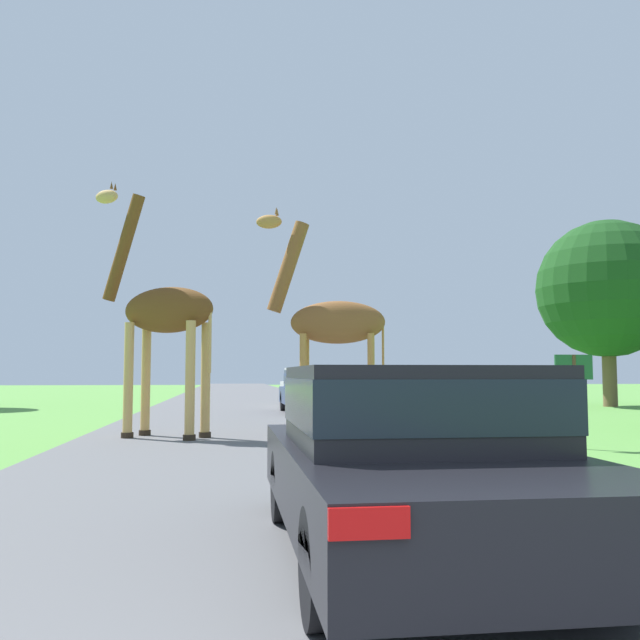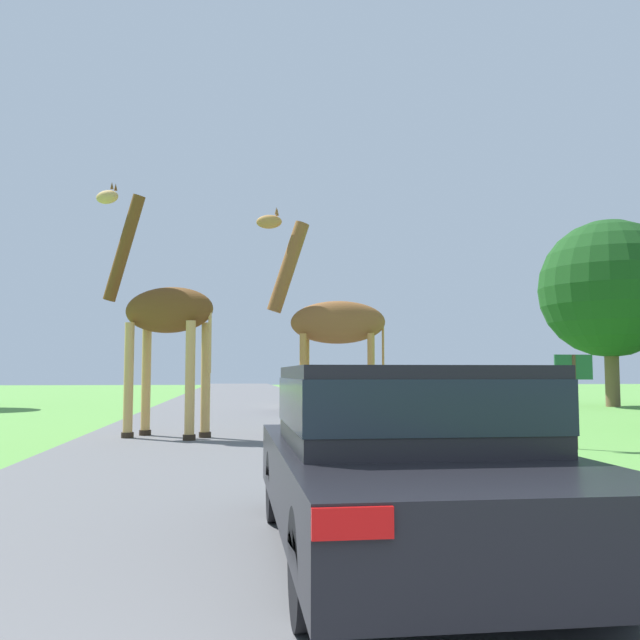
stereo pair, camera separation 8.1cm
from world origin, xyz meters
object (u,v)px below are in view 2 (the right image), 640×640
object	(u,v)px
giraffe_companion	(163,316)
sign_post	(574,383)
car_queue_left	(311,391)
car_lead_maroon	(404,454)
giraffe_near_road	(330,321)
car_queue_right	(308,386)
tree_left_edge	(609,289)

from	to	relation	value
giraffe_companion	sign_post	xyz separation A→B (m)	(7.42, -3.09, -1.36)
car_queue_left	car_lead_maroon	bearing A→B (deg)	-94.40
giraffe_near_road	sign_post	world-z (taller)	giraffe_near_road
sign_post	car_queue_right	bearing A→B (deg)	99.93
giraffe_near_road	car_queue_right	xyz separation A→B (m)	(1.02, 13.66, -1.61)
giraffe_companion	car_queue_left	bearing A→B (deg)	2.03
car_queue_right	tree_left_edge	size ratio (longest dim) A/B	0.60
tree_left_edge	car_queue_left	bearing A→B (deg)	-168.61
tree_left_edge	sign_post	distance (m)	17.21
tree_left_edge	sign_post	xyz separation A→B (m)	(-9.11, -14.16, -3.58)
giraffe_near_road	giraffe_companion	distance (m)	3.50
tree_left_edge	sign_post	world-z (taller)	tree_left_edge
car_lead_maroon	car_queue_right	xyz separation A→B (m)	(1.82, 23.00, 0.10)
giraffe_companion	car_lead_maroon	world-z (taller)	giraffe_companion
giraffe_near_road	sign_post	distance (m)	5.05
giraffe_companion	car_queue_left	size ratio (longest dim) A/B	1.39
giraffe_companion	sign_post	distance (m)	8.15
giraffe_near_road	car_lead_maroon	xyz separation A→B (m)	(-0.80, -9.34, -1.71)
car_queue_left	giraffe_companion	bearing A→B (deg)	-115.52
car_lead_maroon	car_queue_left	distance (m)	18.14
car_queue_right	tree_left_edge	xyz separation A→B (m)	(12.01, -2.41, 3.91)
car_lead_maroon	tree_left_edge	distance (m)	25.12
giraffe_near_road	giraffe_companion	bearing A→B (deg)	99.81
car_queue_left	sign_post	bearing A→B (deg)	-74.08
car_lead_maroon	car_queue_left	size ratio (longest dim) A/B	1.09
car_queue_left	tree_left_edge	world-z (taller)	tree_left_edge
giraffe_companion	tree_left_edge	distance (m)	20.01
giraffe_near_road	car_queue_left	xyz separation A→B (m)	(0.59, 8.75, -1.72)
giraffe_near_road	tree_left_edge	distance (m)	17.36
sign_post	car_lead_maroon	bearing A→B (deg)	-126.27
giraffe_companion	car_lead_maroon	xyz separation A→B (m)	(2.70, -9.52, -1.78)
giraffe_near_road	car_lead_maroon	bearing A→B (deg)	-172.17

